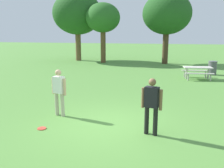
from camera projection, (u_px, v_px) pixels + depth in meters
name	position (u px, v px, depth m)	size (l,w,h in m)	color
ground_plane	(108.00, 125.00, 7.58)	(120.00, 120.00, 0.00)	#568E3D
person_thrower	(59.00, 90.00, 8.30)	(0.59, 0.31, 1.64)	#B7AD93
person_catcher	(152.00, 103.00, 6.72)	(0.59, 0.31, 1.64)	black
frisbee	(42.00, 128.00, 7.31)	(0.26, 0.26, 0.03)	#E04733
picnic_table_near	(197.00, 70.00, 15.14)	(1.88, 1.64, 0.77)	beige
trash_can_further_along	(212.00, 68.00, 16.68)	(0.59, 0.59, 0.96)	#515156
tree_tall_left	(77.00, 14.00, 24.64)	(5.03, 5.03, 6.96)	brown
tree_broad_center	(103.00, 18.00, 22.86)	(3.28, 3.28, 5.68)	brown
tree_far_right	(167.00, 14.00, 22.00)	(4.46, 4.46, 6.50)	#4C3823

